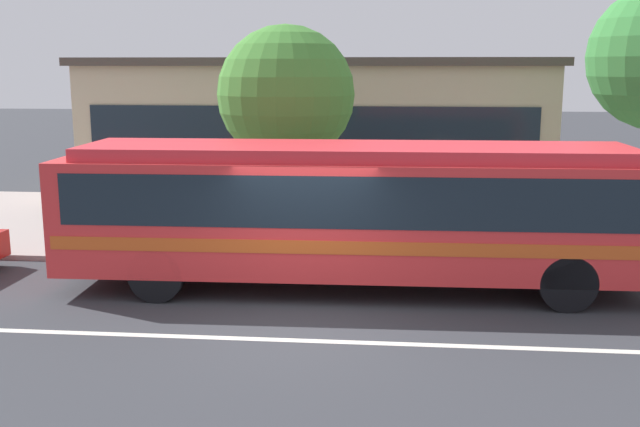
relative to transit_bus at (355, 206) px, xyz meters
The scene contains 9 objects.
ground_plane 2.73m from the transit_bus, 111.58° to the right, with size 120.00×120.00×0.00m, color #33353A.
sidewalk_slab 5.63m from the transit_bus, 98.64° to the left, with size 60.00×8.00×0.12m, color #A0928D.
lane_stripe_center 3.37m from the transit_bus, 105.90° to the right, with size 56.00×0.16×0.01m, color silver.
transit_bus is the anchor object (origin of this frame).
pedestrian_waiting_near_sign 6.00m from the transit_bus, 32.58° to the left, with size 0.45×0.45×1.65m.
pedestrian_walking_along_curb 3.87m from the transit_bus, 47.33° to the left, with size 0.43×0.43×1.62m.
pedestrian_standing_by_tree 3.14m from the transit_bus, 43.23° to the left, with size 0.44×0.44×1.67m.
street_tree_near_stop 4.50m from the transit_bus, 116.29° to the left, with size 3.21×3.21×5.03m.
station_building 11.03m from the transit_bus, 98.82° to the left, with size 14.59×6.83×4.44m.
Camera 1 is at (1.43, -11.58, 4.19)m, focal length 41.47 mm.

